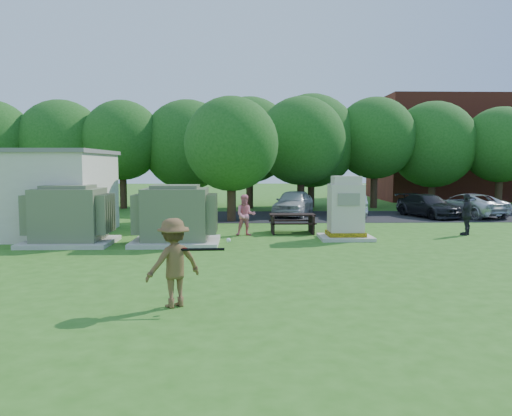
{
  "coord_description": "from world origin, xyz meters",
  "views": [
    {
      "loc": [
        -0.46,
        -12.93,
        2.78
      ],
      "look_at": [
        0.0,
        4.0,
        1.3
      ],
      "focal_mm": 35.0,
      "sensor_mm": 36.0,
      "label": 1
    }
  ],
  "objects_px": {
    "batter": "(174,263)",
    "person_walking_right": "(467,214)",
    "transformer_left": "(69,217)",
    "person_at_picnic": "(246,215)",
    "picnic_table": "(292,221)",
    "car_silver_a": "(352,205)",
    "generator_cabinet": "(346,212)",
    "car_dark": "(428,206)",
    "car_silver_b": "(467,205)",
    "transformer_right": "(176,216)",
    "car_white": "(293,203)"
  },
  "relations": [
    {
      "from": "transformer_left",
      "to": "transformer_right",
      "type": "height_order",
      "value": "same"
    },
    {
      "from": "person_at_picnic",
      "to": "car_silver_a",
      "type": "bearing_deg",
      "value": 47.33
    },
    {
      "from": "batter",
      "to": "car_silver_b",
      "type": "bearing_deg",
      "value": -162.33
    },
    {
      "from": "car_white",
      "to": "car_dark",
      "type": "height_order",
      "value": "car_white"
    },
    {
      "from": "transformer_right",
      "to": "person_walking_right",
      "type": "height_order",
      "value": "transformer_right"
    },
    {
      "from": "transformer_left",
      "to": "person_at_picnic",
      "type": "bearing_deg",
      "value": 17.5
    },
    {
      "from": "generator_cabinet",
      "to": "person_walking_right",
      "type": "relative_size",
      "value": 1.43
    },
    {
      "from": "person_at_picnic",
      "to": "car_dark",
      "type": "relative_size",
      "value": 0.39
    },
    {
      "from": "car_white",
      "to": "car_dark",
      "type": "xyz_separation_m",
      "value": [
        7.07,
        -0.87,
        -0.11
      ]
    },
    {
      "from": "car_silver_a",
      "to": "car_dark",
      "type": "height_order",
      "value": "car_silver_a"
    },
    {
      "from": "car_silver_b",
      "to": "generator_cabinet",
      "type": "bearing_deg",
      "value": 24.99
    },
    {
      "from": "transformer_right",
      "to": "person_walking_right",
      "type": "relative_size",
      "value": 1.83
    },
    {
      "from": "person_at_picnic",
      "to": "car_white",
      "type": "relative_size",
      "value": 0.39
    },
    {
      "from": "person_walking_right",
      "to": "car_dark",
      "type": "relative_size",
      "value": 0.4
    },
    {
      "from": "person_walking_right",
      "to": "car_silver_b",
      "type": "height_order",
      "value": "person_walking_right"
    },
    {
      "from": "person_at_picnic",
      "to": "picnic_table",
      "type": "bearing_deg",
      "value": 16.46
    },
    {
      "from": "transformer_right",
      "to": "generator_cabinet",
      "type": "distance_m",
      "value": 6.25
    },
    {
      "from": "person_at_picnic",
      "to": "car_dark",
      "type": "distance_m",
      "value": 11.8
    },
    {
      "from": "transformer_right",
      "to": "person_at_picnic",
      "type": "height_order",
      "value": "transformer_right"
    },
    {
      "from": "transformer_left",
      "to": "generator_cabinet",
      "type": "bearing_deg",
      "value": 5.33
    },
    {
      "from": "transformer_left",
      "to": "picnic_table",
      "type": "relative_size",
      "value": 1.64
    },
    {
      "from": "person_walking_right",
      "to": "car_silver_b",
      "type": "relative_size",
      "value": 0.37
    },
    {
      "from": "person_walking_right",
      "to": "transformer_right",
      "type": "bearing_deg",
      "value": -38.31
    },
    {
      "from": "car_silver_b",
      "to": "transformer_left",
      "type": "bearing_deg",
      "value": 6.97
    },
    {
      "from": "car_white",
      "to": "person_at_picnic",
      "type": "bearing_deg",
      "value": -91.33
    },
    {
      "from": "transformer_left",
      "to": "car_silver_a",
      "type": "height_order",
      "value": "transformer_left"
    },
    {
      "from": "batter",
      "to": "car_dark",
      "type": "relative_size",
      "value": 0.42
    },
    {
      "from": "transformer_left",
      "to": "car_silver_a",
      "type": "xyz_separation_m",
      "value": [
        11.92,
        9.09,
        -0.34
      ]
    },
    {
      "from": "car_silver_a",
      "to": "car_dark",
      "type": "xyz_separation_m",
      "value": [
        3.97,
        -0.47,
        -0.03
      ]
    },
    {
      "from": "car_silver_b",
      "to": "batter",
      "type": "bearing_deg",
      "value": 32.17
    },
    {
      "from": "car_dark",
      "to": "car_silver_b",
      "type": "xyz_separation_m",
      "value": [
        2.15,
        0.19,
        0.02
      ]
    },
    {
      "from": "picnic_table",
      "to": "car_white",
      "type": "xyz_separation_m",
      "value": [
        0.76,
        6.85,
        0.22
      ]
    },
    {
      "from": "person_walking_right",
      "to": "car_dark",
      "type": "height_order",
      "value": "person_walking_right"
    },
    {
      "from": "car_silver_a",
      "to": "transformer_right",
      "type": "bearing_deg",
      "value": 56.06
    },
    {
      "from": "transformer_right",
      "to": "car_dark",
      "type": "bearing_deg",
      "value": 35.29
    },
    {
      "from": "picnic_table",
      "to": "transformer_left",
      "type": "bearing_deg",
      "value": -161.84
    },
    {
      "from": "batter",
      "to": "person_walking_right",
      "type": "distance_m",
      "value": 14.01
    },
    {
      "from": "picnic_table",
      "to": "car_silver_a",
      "type": "relative_size",
      "value": 0.48
    },
    {
      "from": "generator_cabinet",
      "to": "car_dark",
      "type": "height_order",
      "value": "generator_cabinet"
    },
    {
      "from": "transformer_left",
      "to": "generator_cabinet",
      "type": "distance_m",
      "value": 9.92
    },
    {
      "from": "person_at_picnic",
      "to": "person_walking_right",
      "type": "relative_size",
      "value": 0.98
    },
    {
      "from": "transformer_right",
      "to": "transformer_left",
      "type": "bearing_deg",
      "value": 180.0
    },
    {
      "from": "transformer_right",
      "to": "batter",
      "type": "distance_m",
      "value": 7.87
    },
    {
      "from": "person_at_picnic",
      "to": "car_dark",
      "type": "height_order",
      "value": "person_at_picnic"
    },
    {
      "from": "car_silver_a",
      "to": "car_dark",
      "type": "distance_m",
      "value": 3.99
    },
    {
      "from": "car_dark",
      "to": "picnic_table",
      "type": "bearing_deg",
      "value": -159.44
    },
    {
      "from": "batter",
      "to": "transformer_left",
      "type": "bearing_deg",
      "value": -92.55
    },
    {
      "from": "car_silver_b",
      "to": "person_at_picnic",
      "type": "bearing_deg",
      "value": 10.98
    },
    {
      "from": "picnic_table",
      "to": "car_silver_a",
      "type": "bearing_deg",
      "value": 59.08
    },
    {
      "from": "transformer_left",
      "to": "generator_cabinet",
      "type": "height_order",
      "value": "generator_cabinet"
    }
  ]
}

